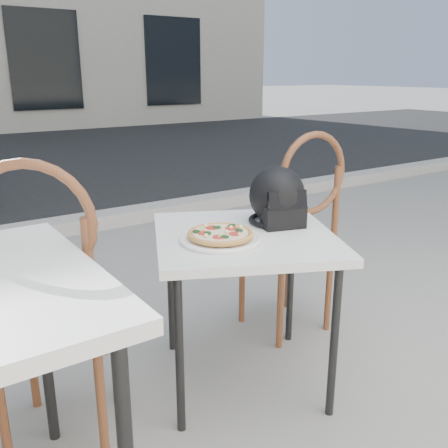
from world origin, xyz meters
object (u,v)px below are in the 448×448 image
cafe_chair_main (297,225)px  cafe_chair_side (48,296)px  pizza (220,234)px  helmet (278,199)px  cafe_table_main (244,247)px  plate (220,239)px

cafe_chair_main → cafe_chair_side: cafe_chair_side is taller
pizza → cafe_chair_side: size_ratio=0.25×
helmet → cafe_chair_main: bearing=47.7°
cafe_table_main → plate: (-0.14, -0.03, 0.07)m
plate → cafe_chair_main: cafe_chair_main is taller
cafe_table_main → helmet: size_ratio=3.08×
helmet → cafe_chair_main: size_ratio=0.29×
cafe_table_main → cafe_chair_side: 0.81m
cafe_chair_side → helmet: bearing=-149.5°
cafe_chair_main → cafe_chair_side: (-1.28, -0.18, 0.01)m
helmet → plate: bearing=-152.7°
cafe_table_main → helmet: (0.20, 0.04, 0.17)m
cafe_chair_side → plate: bearing=-154.7°
plate → pizza: size_ratio=1.33×
plate → pizza: 0.02m
pizza → helmet: (0.34, 0.07, 0.08)m
plate → cafe_chair_main: size_ratio=0.34×
pizza → cafe_chair_side: 0.68m
pizza → cafe_chair_main: (0.61, 0.23, -0.13)m
pizza → cafe_chair_main: 0.67m
plate → helmet: size_ratio=1.16×
cafe_chair_main → cafe_chair_side: bearing=8.6°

